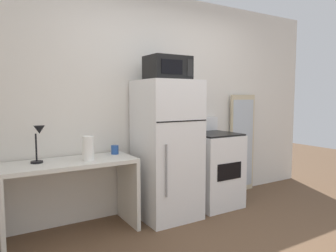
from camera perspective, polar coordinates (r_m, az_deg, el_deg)
The scene contains 9 objects.
wall_back_white at distance 3.90m, azimuth -1.12°, elevation 4.33°, with size 5.00×0.10×2.60m, color silver.
desk at distance 3.23m, azimuth -17.46°, elevation -9.93°, with size 1.26×0.53×0.75m.
desk_lamp at distance 3.14m, azimuth -22.64°, elevation -1.99°, with size 0.14×0.12×0.35m.
paper_towel_roll at distance 3.12m, azimuth -14.43°, elevation -4.02°, with size 0.11×0.11×0.24m, color white.
coffee_mug at distance 3.43m, azimuth -9.72°, elevation -4.31°, with size 0.08×0.08×0.10m, color #264C99.
refrigerator at distance 3.53m, azimuth -0.25°, elevation -4.31°, with size 0.63×0.66×1.55m.
microwave at distance 3.48m, azimuth -0.07°, elevation 10.55°, with size 0.46×0.35×0.26m.
oven_range at distance 4.00m, azimuth 8.22°, elevation -7.75°, with size 0.57×0.61×1.10m.
leaning_mirror at distance 4.64m, azimuth 13.42°, elevation -3.09°, with size 0.44×0.03×1.40m.
Camera 1 is at (-1.95, -1.67, 1.37)m, focal length 33.25 mm.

